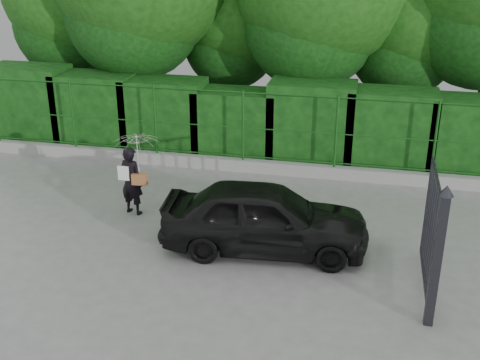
# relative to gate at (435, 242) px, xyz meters

# --- Properties ---
(ground) EXTENTS (80.00, 80.00, 0.00)m
(ground) POSITION_rel_gate_xyz_m (-4.60, 0.72, -1.19)
(ground) COLOR gray
(kerb) EXTENTS (14.00, 0.25, 0.30)m
(kerb) POSITION_rel_gate_xyz_m (-4.60, 5.22, -1.04)
(kerb) COLOR #9E9E99
(kerb) RESTS_ON ground
(fence) EXTENTS (14.13, 0.06, 1.80)m
(fence) POSITION_rel_gate_xyz_m (-4.38, 5.22, 0.01)
(fence) COLOR #134D14
(fence) RESTS_ON kerb
(hedge) EXTENTS (14.20, 1.20, 2.20)m
(hedge) POSITION_rel_gate_xyz_m (-4.69, 6.22, -0.16)
(hedge) COLOR black
(hedge) RESTS_ON ground
(gate) EXTENTS (0.22, 2.33, 2.36)m
(gate) POSITION_rel_gate_xyz_m (0.00, 0.00, 0.00)
(gate) COLOR #25252B
(gate) RESTS_ON ground
(woman) EXTENTS (0.97, 0.99, 1.79)m
(woman) POSITION_rel_gate_xyz_m (-5.89, 2.33, 0.00)
(woman) COLOR black
(woman) RESTS_ON ground
(car) EXTENTS (4.04, 1.89, 1.34)m
(car) POSITION_rel_gate_xyz_m (-2.93, 1.34, -0.52)
(car) COLOR black
(car) RESTS_ON ground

